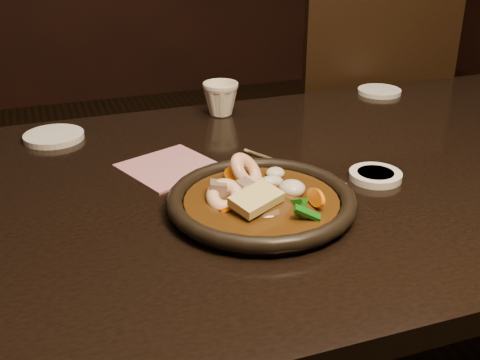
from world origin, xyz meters
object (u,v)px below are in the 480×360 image
object	(u,v)px
table	(386,194)
plate	(261,202)
chair	(355,137)
tea_cup	(221,98)

from	to	relation	value
table	plate	distance (m)	0.35
table	chair	xyz separation A→B (m)	(0.29, 0.62, -0.14)
tea_cup	chair	bearing A→B (deg)	26.07
table	plate	size ratio (longest dim) A/B	5.18
chair	plate	bearing A→B (deg)	58.07
chair	tea_cup	xyz separation A→B (m)	(-0.52, -0.25, 0.26)
tea_cup	table	bearing A→B (deg)	-57.73
chair	tea_cup	distance (m)	0.63
plate	tea_cup	size ratio (longest dim) A/B	3.71
chair	plate	size ratio (longest dim) A/B	3.17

